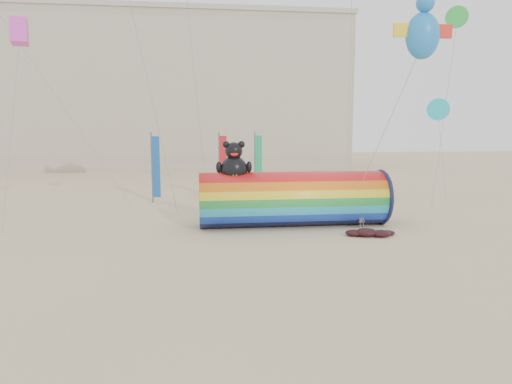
{
  "coord_description": "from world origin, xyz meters",
  "views": [
    {
      "loc": [
        -2.23,
        -20.34,
        5.5
      ],
      "look_at": [
        0.5,
        1.5,
        2.4
      ],
      "focal_mm": 32.0,
      "sensor_mm": 36.0,
      "label": 1
    }
  ],
  "objects": [
    {
      "name": "ground",
      "position": [
        0.0,
        0.0,
        0.0
      ],
      "size": [
        160.0,
        160.0,
        0.0
      ],
      "primitive_type": "plane",
      "color": "#CCB58C",
      "rests_on": "ground"
    },
    {
      "name": "festival_banners",
      "position": [
        -1.13,
        15.07,
        2.64
      ],
      "size": [
        8.62,
        3.06,
        5.2
      ],
      "color": "#59595E",
      "rests_on": "ground"
    },
    {
      "name": "kite_handler",
      "position": [
        6.66,
        3.59,
        0.86
      ],
      "size": [
        0.74,
        0.73,
        1.72
      ],
      "primitive_type": "imported",
      "rotation": [
        0.0,
        0.0,
        3.89
      ],
      "color": "slate",
      "rests_on": "ground"
    },
    {
      "name": "fabric_bundle",
      "position": [
        6.4,
        1.6,
        0.17
      ],
      "size": [
        2.62,
        1.35,
        0.41
      ],
      "color": "#3B0A11",
      "rests_on": "ground"
    },
    {
      "name": "hotel_building",
      "position": [
        -12.0,
        45.95,
        10.31
      ],
      "size": [
        60.4,
        15.4,
        20.6
      ],
      "color": "#B7AD99",
      "rests_on": "ground"
    },
    {
      "name": "windsock_assembly",
      "position": [
        2.99,
        4.61,
        1.62
      ],
      "size": [
        10.57,
        3.22,
        4.87
      ],
      "color": "red",
      "rests_on": "ground"
    }
  ]
}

